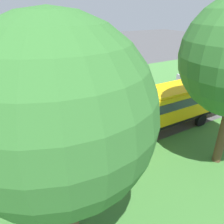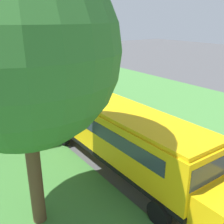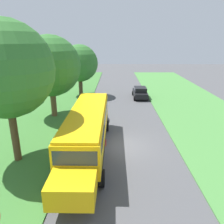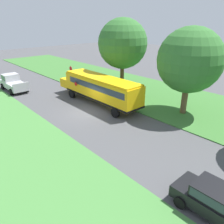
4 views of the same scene
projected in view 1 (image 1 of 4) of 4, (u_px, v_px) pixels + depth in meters
name	position (u px, v px, depth m)	size (l,w,h in m)	color
ground_plane	(119.00, 120.00, 17.86)	(120.00, 120.00, 0.00)	#4C4C4F
grass_far_side	(77.00, 88.00, 24.83)	(10.00, 80.00, 0.07)	#47843D
school_bus	(152.00, 109.00, 15.37)	(2.84, 12.42, 3.16)	yellow
pickup_truck	(201.00, 76.00, 25.43)	(2.28, 5.40, 2.10)	#B7B7BC
oak_tree_roadside_mid	(58.00, 115.00, 6.76)	(6.14, 6.14, 8.45)	brown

